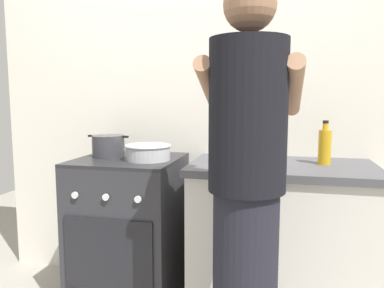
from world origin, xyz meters
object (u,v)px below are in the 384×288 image
pot (108,146)px  utensil_crock (246,141)px  oil_bottle (325,146)px  person (246,200)px  mixing_bowl (148,152)px  stove_range (130,230)px  spice_bottle (282,160)px

pot → utensil_crock: (0.82, 0.18, 0.03)m
oil_bottle → person: person is taller
mixing_bowl → utensil_crock: (0.54, 0.25, 0.05)m
stove_range → utensil_crock: 0.90m
pot → spice_bottle: (1.04, -0.12, -0.03)m
pot → mixing_bowl: (0.28, -0.06, -0.02)m
pot → mixing_bowl: pot is taller
pot → oil_bottle: bearing=1.1°
spice_bottle → oil_bottle: oil_bottle is taller
spice_bottle → pot: bearing=173.6°
oil_bottle → pot: bearing=-178.9°
stove_range → oil_bottle: oil_bottle is taller
stove_range → utensil_crock: size_ratio=2.90×
spice_bottle → person: size_ratio=0.05×
stove_range → utensil_crock: bearing=17.0°
pot → spice_bottle: 1.05m
mixing_bowl → utensil_crock: size_ratio=0.87×
mixing_bowl → oil_bottle: size_ratio=1.13×
oil_bottle → person: size_ratio=0.14×
oil_bottle → person: bearing=-117.9°
spice_bottle → oil_bottle: bearing=32.7°
utensil_crock → oil_bottle: bearing=-20.2°
stove_range → person: 1.07m
pot → spice_bottle: size_ratio=3.10×
pot → spice_bottle: pot is taller
pot → spice_bottle: bearing=-6.4°
pot → person: size_ratio=0.15×
stove_range → oil_bottle: (1.12, 0.05, 0.55)m
spice_bottle → person: bearing=-104.4°
utensil_crock → spice_bottle: size_ratio=3.68×
mixing_bowl → oil_bottle: oil_bottle is taller
stove_range → utensil_crock: (0.68, 0.21, 0.55)m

